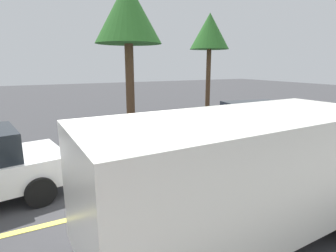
% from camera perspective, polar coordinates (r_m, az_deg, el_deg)
% --- Properties ---
extents(ground_plane, '(80.00, 80.00, 0.00)m').
position_cam_1_polar(ground_plane, '(6.02, -14.53, -17.23)').
color(ground_plane, '#38383A').
extents(lane_marking_centre, '(28.00, 0.16, 0.01)m').
position_cam_1_polar(lane_marking_centre, '(7.17, 10.04, -11.85)').
color(lane_marking_centre, '#E0D14C').
extents(white_van, '(5.27, 2.42, 2.20)m').
position_cam_1_polar(white_van, '(4.64, 14.74, -9.18)').
color(white_van, silver).
rests_on(white_van, ground_plane).
extents(car_blue_approaching, '(4.73, 2.65, 1.63)m').
position_cam_1_polar(car_blue_approaching, '(10.42, 17.15, 0.29)').
color(car_blue_approaching, '#2D479E').
rests_on(car_blue_approaching, ground_plane).
extents(tree_left_verge, '(2.64, 2.64, 6.13)m').
position_cam_1_polar(tree_left_verge, '(11.54, -8.43, 22.13)').
color(tree_left_verge, '#513823').
rests_on(tree_left_verge, ground_plane).
extents(tree_centre_verge, '(2.13, 2.13, 5.68)m').
position_cam_1_polar(tree_centre_verge, '(15.70, 8.73, 18.80)').
color(tree_centre_verge, '#513823').
rests_on(tree_centre_verge, ground_plane).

